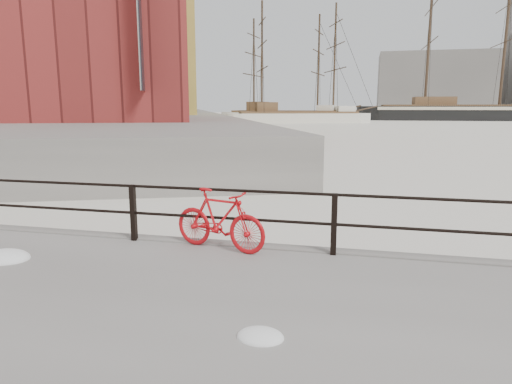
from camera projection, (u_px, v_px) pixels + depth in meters
The scene contains 15 objects.
ground at pixel (333, 272), 7.54m from camera, with size 400.00×400.00×0.00m, color white.
far_quay at pixel (143, 116), 85.27m from camera, with size 24.00×150.00×1.80m, color gray.
guardrail at pixel (334, 224), 7.24m from camera, with size 28.00×0.10×1.00m, color black, non-canonical shape.
bicycle at pixel (220, 220), 7.50m from camera, with size 1.70×0.25×1.02m, color red.
barque_black at pixel (498, 120), 87.91m from camera, with size 59.77×19.56×33.84m, color black, non-canonical shape.
schooner_mid at pixel (285, 122), 79.66m from camera, with size 25.21×10.67×18.47m, color silver, non-canonical shape.
schooner_left at pixel (298, 123), 75.90m from camera, with size 26.52×12.05×19.93m, color silver, non-canonical shape.
workboat_near at pixel (27, 136), 42.00m from camera, with size 11.47×3.82×7.00m, color black, non-canonical shape.
workboat_far at pixel (116, 129), 54.27m from camera, with size 10.75×3.71×7.00m, color black, non-canonical shape.
apartment_mustard at pixel (94, 13), 50.69m from camera, with size 22.00×15.00×22.20m, color gold.
apartment_cream at pixel (122, 45), 73.13m from camera, with size 20.00×15.00×21.20m, color beige.
apartment_grey at pixel (136, 54), 94.31m from camera, with size 22.00×15.00×23.20m, color #9E9E99.
apartment_brick at pixel (145, 68), 116.84m from camera, with size 24.00×15.00×21.20m, color brown.
industrial_west at pixel (434, 85), 135.28m from camera, with size 32.00×18.00×18.00m, color gray.
smokestack at pixel (510, 41), 137.48m from camera, with size 2.80×2.80×44.00m, color gray.
Camera 1 is at (0.40, -7.27, 2.70)m, focal length 32.00 mm.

